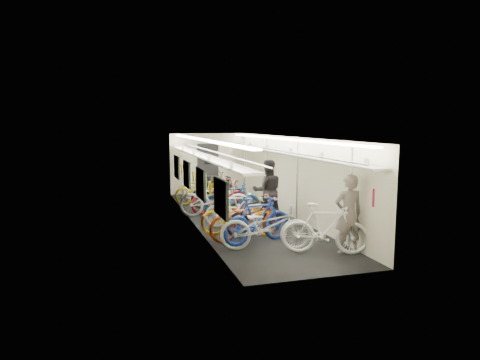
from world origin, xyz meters
TOP-DOWN VIEW (x-y plane):
  - train_car_shell at (-0.36, 0.71)m, footprint 10.00×10.00m
  - bicycle_0 at (-0.41, -3.06)m, footprint 2.14×1.16m
  - bicycle_1 at (-0.41, -2.50)m, footprint 1.91×1.00m
  - bicycle_2 at (-0.52, -2.25)m, footprint 2.08×0.86m
  - bicycle_3 at (-0.23, -1.80)m, footprint 1.75×0.91m
  - bicycle_4 at (-0.64, -1.73)m, footprint 2.03×1.20m
  - bicycle_5 at (-0.49, -0.89)m, footprint 1.72×0.74m
  - bicycle_6 at (-0.73, 0.53)m, footprint 2.26×1.38m
  - bicycle_7 at (-0.18, 0.61)m, footprint 1.79×0.95m
  - bicycle_8 at (-0.46, 1.16)m, footprint 2.05×1.16m
  - bicycle_9 at (-0.33, 1.95)m, footprint 1.86×0.72m
  - bicycle_10 at (-0.73, 2.71)m, footprint 1.84×0.72m
  - bicycle_11 at (0.71, -3.72)m, footprint 1.92×1.19m
  - bicycle_12 at (-0.28, 3.70)m, footprint 1.98×0.77m
  - passenger_near at (1.20, -3.80)m, footprint 0.65×0.44m
  - passenger_mid at (0.57, -0.47)m, footprint 0.96×0.80m
  - backpack at (1.62, -4.25)m, footprint 0.29×0.23m

SIDE VIEW (x-z plane):
  - bicycle_10 at x=-0.73m, z-range 0.00..0.95m
  - bicycle_5 at x=-0.49m, z-range 0.00..1.00m
  - bicycle_4 at x=-0.64m, z-range 0.00..1.01m
  - bicycle_3 at x=-0.23m, z-range 0.00..1.01m
  - bicycle_8 at x=-0.46m, z-range 0.00..1.02m
  - bicycle_12 at x=-0.28m, z-range 0.00..1.03m
  - bicycle_7 at x=-0.18m, z-range 0.00..1.03m
  - bicycle_0 at x=-0.41m, z-range 0.00..1.07m
  - bicycle_2 at x=-0.52m, z-range 0.00..1.07m
  - bicycle_9 at x=-0.33m, z-range 0.00..1.09m
  - bicycle_1 at x=-0.41m, z-range 0.00..1.10m
  - bicycle_11 at x=0.71m, z-range 0.00..1.11m
  - bicycle_6 at x=-0.73m, z-range 0.00..1.12m
  - passenger_near at x=1.20m, z-range 0.00..1.72m
  - passenger_mid at x=0.57m, z-range 0.00..1.78m
  - backpack at x=1.62m, z-range 1.09..1.47m
  - train_car_shell at x=-0.36m, z-range -3.34..6.66m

